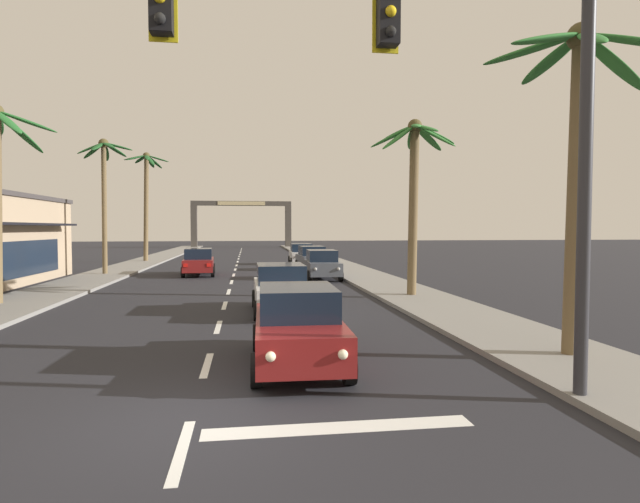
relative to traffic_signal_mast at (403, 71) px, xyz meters
name	(u,v)px	position (x,y,z in m)	size (l,w,h in m)	color
ground_plane	(191,420)	(-3.28, 0.08, -5.38)	(220.00, 220.00, 0.00)	#232328
sidewalk_right	(372,279)	(4.52, 20.08, -5.31)	(3.20, 110.00, 0.14)	gray
sidewalk_left	(79,283)	(-11.08, 20.08, -5.31)	(3.20, 110.00, 0.14)	gray
lane_markings	(240,284)	(-2.83, 19.27, -5.38)	(4.28, 86.73, 0.01)	silver
traffic_signal_mast	(403,71)	(0.00, 0.00, 0.00)	(10.41, 0.41, 7.44)	#2D2D33
sedan_lead_at_stop_bar	(298,326)	(-1.35, 2.99, -4.53)	(2.03, 4.48, 1.68)	maroon
sedan_third_in_queue	(281,288)	(-1.27, 9.87, -4.53)	(1.97, 4.46, 1.68)	silver
sedan_oncoming_far	(199,262)	(-5.43, 24.57, -4.53)	(2.13, 4.52, 1.68)	maroon
sedan_parked_nearest_kerb	(301,254)	(1.87, 32.96, -4.53)	(2.01, 4.48, 1.68)	silver
sedan_parked_mid_kerb	(322,264)	(1.83, 21.12, -4.53)	(2.03, 4.48, 1.68)	#4C515B
sedan_parked_far_kerb	(312,258)	(2.04, 27.44, -4.53)	(2.08, 4.50, 1.68)	#4C515B
palm_left_third	(104,175)	(-11.06, 25.06, 0.80)	(3.18, 3.18, 8.40)	brown
palm_left_farthest	(146,187)	(-10.95, 37.54, 1.10)	(3.73, 3.57, 9.39)	brown
palm_right_nearest	(577,116)	(4.75, 2.58, 0.00)	(3.99, 4.05, 7.40)	brown
palm_right_second	(414,170)	(4.52, 12.84, 0.00)	(3.84, 3.94, 7.47)	brown
town_gateway_arch	(242,218)	(-3.28, 70.26, -0.84)	(15.00, 0.90, 7.03)	#423D38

